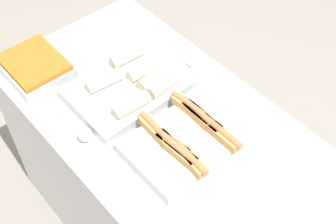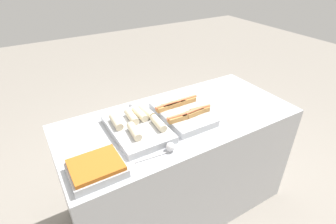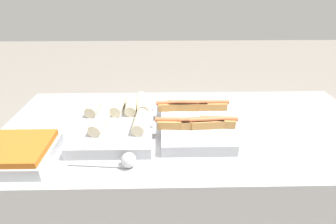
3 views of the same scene
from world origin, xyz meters
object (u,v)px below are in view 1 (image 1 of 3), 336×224
(serving_spoon_near, at_px, (83,133))
(serving_spoon_far, at_px, (194,66))
(tray_wraps, at_px, (132,85))
(tray_hotdogs, at_px, (189,138))
(tray_side_front, at_px, (35,67))

(serving_spoon_near, bearing_deg, serving_spoon_far, 89.42)
(tray_wraps, bearing_deg, tray_hotdogs, -1.03)
(tray_hotdogs, xyz_separation_m, tray_side_front, (-0.72, -0.24, -0.00))
(tray_wraps, distance_m, serving_spoon_near, 0.30)
(tray_hotdogs, distance_m, tray_side_front, 0.76)
(tray_wraps, xyz_separation_m, serving_spoon_far, (0.08, 0.28, -0.01))
(tray_wraps, xyz_separation_m, tray_side_front, (-0.36, -0.25, -0.00))
(tray_side_front, relative_size, serving_spoon_near, 1.13)
(serving_spoon_far, bearing_deg, serving_spoon_near, -90.58)
(tray_hotdogs, bearing_deg, tray_wraps, 178.97)
(serving_spoon_near, bearing_deg, tray_side_front, 174.27)
(tray_hotdogs, xyz_separation_m, serving_spoon_far, (-0.28, 0.29, -0.01))
(tray_wraps, height_order, serving_spoon_far, tray_wraps)
(tray_wraps, height_order, serving_spoon_near, tray_wraps)
(tray_wraps, distance_m, tray_side_front, 0.44)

